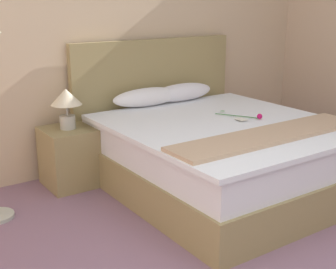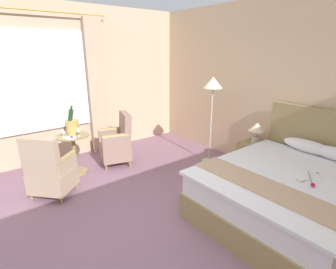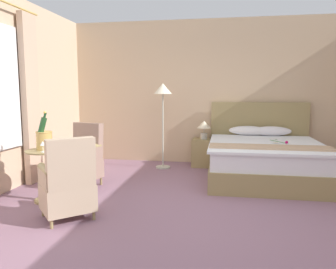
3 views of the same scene
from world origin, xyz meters
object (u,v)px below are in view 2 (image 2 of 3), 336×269
at_px(armchair_facing_bed, 50,171).
at_px(armchair_by_window, 117,143).
at_px(bed, 291,192).
at_px(wine_glass_near_bucket, 63,131).
at_px(bedside_lamp, 257,129).
at_px(nightstand, 254,157).
at_px(wine_glass_near_edge, 78,130).
at_px(champagne_bucket, 72,125).
at_px(side_table_round, 74,152).
at_px(floor_lamp_brass, 213,91).
at_px(snack_plate, 71,138).

bearing_deg(armchair_facing_bed, armchair_by_window, 108.39).
bearing_deg(bed, wine_glass_near_bucket, -147.87).
bearing_deg(armchair_by_window, bedside_lamp, 43.92).
bearing_deg(nightstand, wine_glass_near_edge, -126.75).
relative_size(bedside_lamp, champagne_bucket, 0.71).
bearing_deg(side_table_round, bedside_lamp, 52.40).
height_order(bed, champagne_bucket, bed).
distance_m(floor_lamp_brass, wine_glass_near_bucket, 2.68).
relative_size(bed, snack_plate, 11.35).
xyz_separation_m(bedside_lamp, floor_lamp_brass, (-0.78, -0.31, 0.59)).
bearing_deg(armchair_facing_bed, bedside_lamp, 66.08).
distance_m(nightstand, wine_glass_near_bucket, 3.33).
distance_m(nightstand, champagne_bucket, 3.25).
distance_m(bed, snack_plate, 3.42).
relative_size(wine_glass_near_bucket, snack_plate, 0.75).
bearing_deg(snack_plate, armchair_by_window, 90.61).
height_order(bed, side_table_round, bed).
bearing_deg(bed, nightstand, 143.77).
relative_size(bed, wine_glass_near_edge, 14.39).
bearing_deg(snack_plate, floor_lamp_brass, 65.72).
distance_m(wine_glass_near_edge, snack_plate, 0.18).
bearing_deg(nightstand, champagne_bucket, -128.89).
distance_m(champagne_bucket, armchair_facing_bed, 0.99).
relative_size(bed, armchair_facing_bed, 2.23).
distance_m(snack_plate, armchair_facing_bed, 0.72).
distance_m(nightstand, snack_plate, 3.19).
relative_size(bedside_lamp, wine_glass_near_bucket, 2.56).
distance_m(side_table_round, armchair_facing_bed, 0.80).
bearing_deg(bedside_lamp, wine_glass_near_bucket, -125.54).
distance_m(bedside_lamp, armchair_facing_bed, 3.40).
distance_m(floor_lamp_brass, wine_glass_near_edge, 2.45).
bearing_deg(bedside_lamp, wine_glass_near_edge, -126.75).
height_order(bed, floor_lamp_brass, floor_lamp_brass).
bearing_deg(side_table_round, champagne_bucket, 146.98).
xyz_separation_m(bedside_lamp, wine_glass_near_edge, (-1.83, -2.45, 0.01)).
bearing_deg(side_table_round, bed, 29.73).
xyz_separation_m(bedside_lamp, champagne_bucket, (-2.00, -2.48, 0.06)).
bearing_deg(armchair_facing_bed, snack_plate, 131.63).
bearing_deg(champagne_bucket, wine_glass_near_edge, 11.48).
bearing_deg(snack_plate, bedside_lamp, 55.19).
bearing_deg(champagne_bucket, bedside_lamp, 51.11).
bearing_deg(snack_plate, champagne_bucket, 150.91).
bearing_deg(nightstand, floor_lamp_brass, -158.01).
relative_size(floor_lamp_brass, snack_plate, 8.58).
height_order(side_table_round, wine_glass_near_edge, wine_glass_near_edge).
relative_size(bedside_lamp, armchair_facing_bed, 0.38).
xyz_separation_m(side_table_round, wine_glass_near_bucket, (0.03, -0.15, 0.42)).
xyz_separation_m(bed, bedside_lamp, (-1.08, 0.79, 0.44)).
distance_m(bedside_lamp, armchair_by_window, 2.55).
xyz_separation_m(nightstand, champagne_bucket, (-2.00, -2.48, 0.59)).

